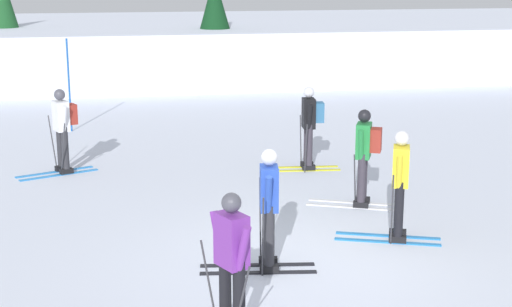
{
  "coord_description": "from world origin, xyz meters",
  "views": [
    {
      "loc": [
        -2.43,
        -9.87,
        4.11
      ],
      "look_at": [
        -0.01,
        3.06,
        0.9
      ],
      "focal_mm": 54.66,
      "sensor_mm": 36.0,
      "label": 1
    }
  ],
  "objects_px": {
    "skier_yellow": "(399,182)",
    "conifer_far_left": "(215,21)",
    "conifer_far_right": "(4,14)",
    "skier_white": "(63,126)",
    "skier_blue": "(268,206)",
    "skier_green": "(364,153)",
    "skier_purple": "(231,262)",
    "trail_marker_pole": "(69,85)",
    "skier_black": "(310,124)"
  },
  "relations": [
    {
      "from": "skier_green",
      "to": "trail_marker_pole",
      "type": "distance_m",
      "value": 9.05
    },
    {
      "from": "skier_white",
      "to": "skier_black",
      "type": "bearing_deg",
      "value": -7.27
    },
    {
      "from": "skier_blue",
      "to": "skier_purple",
      "type": "bearing_deg",
      "value": -112.77
    },
    {
      "from": "skier_purple",
      "to": "skier_green",
      "type": "bearing_deg",
      "value": 56.0
    },
    {
      "from": "skier_green",
      "to": "conifer_far_left",
      "type": "distance_m",
      "value": 14.64
    },
    {
      "from": "skier_blue",
      "to": "skier_green",
      "type": "xyz_separation_m",
      "value": [
        2.2,
        2.54,
        0.04
      ]
    },
    {
      "from": "skier_black",
      "to": "trail_marker_pole",
      "type": "relative_size",
      "value": 0.74
    },
    {
      "from": "skier_black",
      "to": "skier_white",
      "type": "bearing_deg",
      "value": 172.73
    },
    {
      "from": "skier_blue",
      "to": "skier_black",
      "type": "height_order",
      "value": "same"
    },
    {
      "from": "skier_yellow",
      "to": "skier_purple",
      "type": "height_order",
      "value": "same"
    },
    {
      "from": "skier_blue",
      "to": "trail_marker_pole",
      "type": "distance_m",
      "value": 10.37
    },
    {
      "from": "trail_marker_pole",
      "to": "conifer_far_right",
      "type": "distance_m",
      "value": 9.48
    },
    {
      "from": "skier_blue",
      "to": "skier_black",
      "type": "xyz_separation_m",
      "value": [
        1.9,
        5.16,
        0.04
      ]
    },
    {
      "from": "skier_green",
      "to": "conifer_far_right",
      "type": "bearing_deg",
      "value": 115.56
    },
    {
      "from": "skier_white",
      "to": "skier_blue",
      "type": "relative_size",
      "value": 1.0
    },
    {
      "from": "conifer_far_right",
      "to": "skier_white",
      "type": "bearing_deg",
      "value": -78.73
    },
    {
      "from": "skier_yellow",
      "to": "skier_purple",
      "type": "bearing_deg",
      "value": -137.69
    },
    {
      "from": "conifer_far_left",
      "to": "skier_purple",
      "type": "bearing_deg",
      "value": -97.16
    },
    {
      "from": "skier_black",
      "to": "conifer_far_right",
      "type": "height_order",
      "value": "conifer_far_right"
    },
    {
      "from": "skier_white",
      "to": "trail_marker_pole",
      "type": "distance_m",
      "value": 4.12
    },
    {
      "from": "skier_white",
      "to": "skier_yellow",
      "type": "relative_size",
      "value": 1.0
    },
    {
      "from": "skier_white",
      "to": "trail_marker_pole",
      "type": "height_order",
      "value": "trail_marker_pole"
    },
    {
      "from": "skier_yellow",
      "to": "conifer_far_right",
      "type": "height_order",
      "value": "conifer_far_right"
    },
    {
      "from": "skier_blue",
      "to": "skier_green",
      "type": "bearing_deg",
      "value": 49.06
    },
    {
      "from": "skier_yellow",
      "to": "skier_blue",
      "type": "xyz_separation_m",
      "value": [
        -2.17,
        -0.79,
        0.0
      ]
    },
    {
      "from": "skier_black",
      "to": "skier_green",
      "type": "distance_m",
      "value": 2.63
    },
    {
      "from": "conifer_far_left",
      "to": "trail_marker_pole",
      "type": "bearing_deg",
      "value": -122.78
    },
    {
      "from": "skier_blue",
      "to": "skier_purple",
      "type": "xyz_separation_m",
      "value": [
        -0.81,
        -1.93,
        -0.0
      ]
    },
    {
      "from": "skier_yellow",
      "to": "conifer_far_left",
      "type": "bearing_deg",
      "value": 92.06
    },
    {
      "from": "skier_yellow",
      "to": "conifer_far_left",
      "type": "height_order",
      "value": "conifer_far_left"
    },
    {
      "from": "skier_white",
      "to": "conifer_far_left",
      "type": "height_order",
      "value": "conifer_far_left"
    },
    {
      "from": "skier_yellow",
      "to": "conifer_far_right",
      "type": "relative_size",
      "value": 0.43
    },
    {
      "from": "skier_yellow",
      "to": "skier_green",
      "type": "height_order",
      "value": "same"
    },
    {
      "from": "conifer_far_right",
      "to": "skier_green",
      "type": "bearing_deg",
      "value": -64.44
    },
    {
      "from": "skier_white",
      "to": "conifer_far_left",
      "type": "distance_m",
      "value": 12.29
    },
    {
      "from": "skier_white",
      "to": "conifer_far_right",
      "type": "height_order",
      "value": "conifer_far_right"
    },
    {
      "from": "skier_white",
      "to": "skier_green",
      "type": "relative_size",
      "value": 1.0
    },
    {
      "from": "skier_black",
      "to": "skier_blue",
      "type": "bearing_deg",
      "value": -110.26
    },
    {
      "from": "skier_yellow",
      "to": "skier_blue",
      "type": "relative_size",
      "value": 1.0
    },
    {
      "from": "skier_blue",
      "to": "skier_green",
      "type": "relative_size",
      "value": 1.0
    },
    {
      "from": "skier_black",
      "to": "skier_purple",
      "type": "bearing_deg",
      "value": -110.95
    },
    {
      "from": "skier_yellow",
      "to": "skier_black",
      "type": "relative_size",
      "value": 1.0
    },
    {
      "from": "trail_marker_pole",
      "to": "skier_green",
      "type": "bearing_deg",
      "value": -54.43
    },
    {
      "from": "skier_green",
      "to": "skier_yellow",
      "type": "bearing_deg",
      "value": -91.01
    },
    {
      "from": "skier_black",
      "to": "conifer_far_left",
      "type": "distance_m",
      "value": 12.03
    },
    {
      "from": "skier_green",
      "to": "conifer_far_right",
      "type": "distance_m",
      "value": 18.24
    },
    {
      "from": "conifer_far_right",
      "to": "skier_yellow",
      "type": "bearing_deg",
      "value": -66.72
    },
    {
      "from": "skier_white",
      "to": "conifer_far_left",
      "type": "bearing_deg",
      "value": 67.9
    },
    {
      "from": "trail_marker_pole",
      "to": "skier_purple",
      "type": "bearing_deg",
      "value": -79.21
    },
    {
      "from": "skier_purple",
      "to": "conifer_far_left",
      "type": "bearing_deg",
      "value": 82.84
    }
  ]
}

